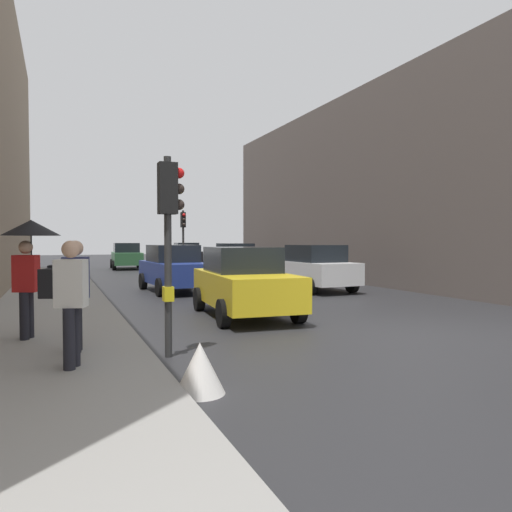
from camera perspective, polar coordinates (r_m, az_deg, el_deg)
ground_plane at (r=10.46m, az=18.65°, el=-8.86°), size 120.00×120.00×0.00m
sidewalk_kerb at (r=13.82m, az=-23.19°, el=-5.97°), size 3.01×40.00×0.16m
building_facade_right at (r=26.72m, az=20.59°, el=6.91°), size 12.00×24.31×8.65m
traffic_light_far_median at (r=26.57m, az=-8.74°, el=3.05°), size 0.25×0.43×3.60m
traffic_light_near_left at (r=7.94m, az=-10.39°, el=4.37°), size 0.43×0.24×3.30m
car_white_compact at (r=18.42m, az=6.85°, el=-1.41°), size 2.14×4.26×1.76m
car_dark_suv at (r=36.60m, az=-8.42°, el=0.21°), size 2.27×4.33×1.76m
car_green_estate at (r=33.38m, az=-15.29°, el=0.01°), size 2.19×4.29×1.76m
car_blue_van at (r=18.19m, az=-9.81°, el=-1.47°), size 2.19×4.29×1.76m
car_yellow_taxi at (r=12.09m, az=-1.46°, el=-3.12°), size 2.27×4.33×1.76m
car_silver_hatchback at (r=28.03m, az=-2.68°, el=-0.27°), size 2.24×4.31×1.76m
pedestrian_with_umbrella at (r=9.41m, az=-25.57°, el=1.14°), size 1.00×1.00×2.14m
pedestrian_with_grey_backpack at (r=8.08m, az=-21.15°, el=-3.71°), size 0.63×0.37×1.77m
pedestrian_with_black_backpack at (r=7.07m, az=-21.68°, el=-4.49°), size 0.66×0.47×1.77m
warning_sign_triangle at (r=6.16m, az=-6.76°, el=-13.24°), size 0.64×0.64×0.65m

